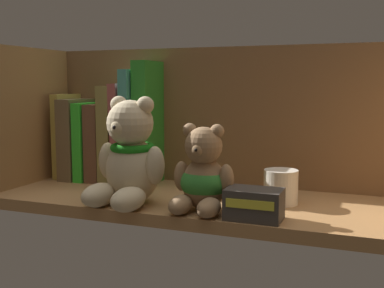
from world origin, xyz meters
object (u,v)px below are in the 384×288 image
Objects in this scene: book_0 at (72,135)px; book_7 at (152,122)px; book_4 at (120,133)px; teddy_bear_larger at (129,158)px; book_1 at (83,138)px; small_product_box at (254,204)px; teddy_bear_smaller at (203,177)px; book_5 at (131,132)px; book_2 at (95,140)px; book_6 at (140,126)px; book_3 at (107,141)px; pillar_candle at (281,187)px.

book_7 is at bearing 0.00° from book_0.
teddy_bear_larger is (11.63, -17.39, -2.05)cm from book_4.
book_1 is 46.07cm from small_product_box.
teddy_bear_smaller is at bearing 0.61° from teddy_bear_larger.
book_7 is (7.33, 0.00, 2.37)cm from book_4.
teddy_bear_smaller is (21.73, -17.25, -4.46)cm from book_5.
book_7 is at bearing 0.00° from book_4.
book_2 is 0.71× the size of book_6.
small_product_box is at bearing -34.40° from book_6.
book_7 reaches higher than small_product_box.
book_7 is at bearing 134.41° from teddy_bear_smaller.
book_4 is at bearing 0.00° from book_1.
book_1 is 5.70cm from book_3.
book_7 is (13.18, 0.00, 4.03)cm from book_2.
book_3 is (5.68, 0.00, -0.48)cm from book_1.
book_5 is 2.42× the size of small_product_box.
book_7 is 1.77× the size of teddy_bear_smaller.
book_2 is 13.78cm from book_7.
book_6 is at bearing 0.00° from book_4.
book_3 is (2.77, 0.00, -0.13)cm from book_2.
book_5 is 5.28cm from book_7.
book_4 is (8.75, 0.00, 1.32)cm from book_1.
book_5 reaches higher than small_product_box.
book_5 is (14.06, 0.00, 1.07)cm from book_0.
book_2 is (5.71, 0.00, -0.83)cm from book_0.
book_1 is at bearing 139.55° from teddy_bear_larger.
book_3 is at bearing 0.00° from book_2.
book_5 is 28.10cm from teddy_bear_smaller.
book_4 reaches higher than book_1.
pillar_candle is at bearing -17.84° from book_7.
book_6 is at bearing 163.68° from pillar_candle.
book_1 is at bearing 180.00° from book_2.
book_5 is 19.77cm from teddy_bear_larger.
teddy_bear_larger is at bearing -40.45° from book_1.
teddy_bear_larger is (9.13, -17.39, -2.28)cm from book_5.
book_7 reaches higher than pillar_candle.
book_6 is (16.19, 0.00, 2.39)cm from book_0.
book_5 is at bearing 180.00° from book_7.
book_4 is at bearing 149.56° from small_product_box.
book_3 is at bearing 180.00° from book_7.
book_6 is at bearing 0.00° from book_1.
book_6 is 2.74× the size of small_product_box.
book_2 reaches higher than pillar_candle.
book_2 is 41.64cm from pillar_candle.
book_3 is 0.70× the size of book_6.
teddy_bear_larger is at bearing -56.21° from book_4.
small_product_box is at bearing -37.14° from book_7.
book_4 reaches higher than teddy_bear_smaller.
book_4 is (11.55, 0.00, 0.84)cm from book_0.
book_6 is 26.74cm from teddy_bear_smaller.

